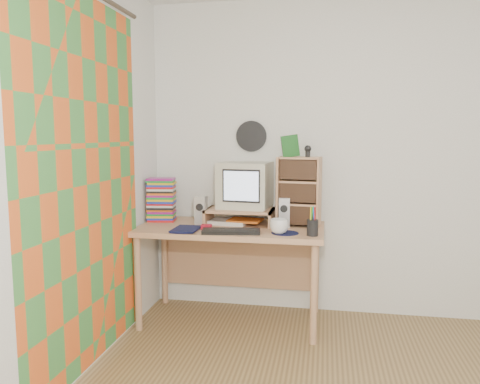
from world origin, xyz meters
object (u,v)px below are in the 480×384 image
at_px(keyboard, 231,231).
at_px(dvd_stack, 162,203).
at_px(crt_monitor, 244,185).
at_px(diary, 174,227).
at_px(desk, 233,242).
at_px(cd_rack, 299,192).
at_px(mug, 279,226).

xyz_separation_m(keyboard, dvd_stack, (-0.65, 0.37, 0.14)).
bearing_deg(crt_monitor, diary, -134.41).
relative_size(desk, cd_rack, 2.66).
bearing_deg(diary, desk, 37.38).
distance_m(desk, diary, 0.50).
distance_m(crt_monitor, dvd_stack, 0.69).
distance_m(keyboard, dvd_stack, 0.76).
xyz_separation_m(desk, keyboard, (0.05, -0.31, 0.15)).
distance_m(desk, dvd_stack, 0.66).
bearing_deg(crt_monitor, dvd_stack, -171.07).
xyz_separation_m(cd_rack, diary, (-0.88, -0.34, -0.24)).
bearing_deg(diary, dvd_stack, 123.10).
relative_size(crt_monitor, mug, 2.84).
bearing_deg(diary, mug, 1.96).
xyz_separation_m(desk, diary, (-0.38, -0.28, 0.16)).
bearing_deg(crt_monitor, mug, -42.02).
bearing_deg(diary, keyboard, -2.96).
bearing_deg(dvd_stack, keyboard, -37.73).
height_order(dvd_stack, cd_rack, cd_rack).
xyz_separation_m(crt_monitor, mug, (0.31, -0.35, -0.25)).
xyz_separation_m(dvd_stack, mug, (0.98, -0.32, -0.10)).
height_order(dvd_stack, diary, dvd_stack).
bearing_deg(desk, crt_monitor, 48.11).
distance_m(keyboard, diary, 0.43).
relative_size(desk, crt_monitor, 3.72).
distance_m(dvd_stack, mug, 1.04).
bearing_deg(crt_monitor, cd_rack, 2.36).
bearing_deg(dvd_stack, crt_monitor, -5.74).
relative_size(keyboard, cd_rack, 0.78).
relative_size(crt_monitor, diary, 1.70).
bearing_deg(cd_rack, diary, -151.35).
bearing_deg(mug, dvd_stack, 161.85).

